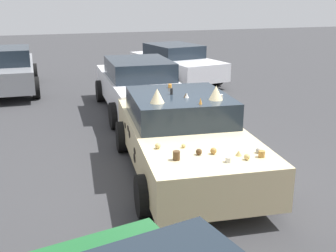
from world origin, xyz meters
TOP-DOWN VIEW (x-y plane):
  - ground_plane at (0.00, 0.00)m, footprint 60.00×60.00m
  - art_car_decorated at (0.08, -0.01)m, footprint 4.49×2.44m
  - parked_sedan_near_left at (4.29, -0.34)m, footprint 4.59×2.15m
  - parked_sedan_behind_left at (8.09, 3.11)m, footprint 4.46×2.09m
  - parked_sedan_far_left at (8.01, -2.74)m, footprint 4.62×2.50m

SIDE VIEW (x-z plane):
  - ground_plane at x=0.00m, z-range 0.00..0.00m
  - parked_sedan_far_left at x=8.01m, z-range 0.02..1.34m
  - art_car_decorated at x=0.08m, z-range -0.11..1.47m
  - parked_sedan_near_left at x=4.29m, z-range 0.01..1.43m
  - parked_sedan_behind_left at x=8.09m, z-range 0.00..1.45m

